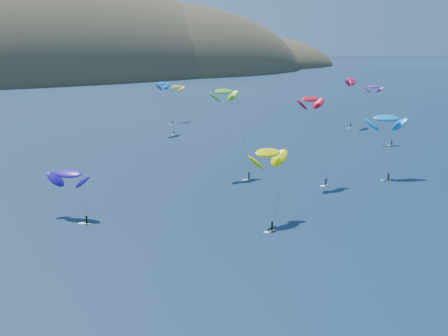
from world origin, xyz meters
The scene contains 10 objects.
island centered at (39.40, 562.36, -10.74)m, with size 730.00×300.00×210.00m.
kitesurfer_2 centered at (-10.69, 65.91, 14.76)m, with size 11.73×12.09×17.82m.
kitesurfer_3 centered at (3.37, 108.73, 23.77)m, with size 9.74×12.95×26.43m.
kitesurfer_4 centered at (19.12, 183.91, 19.91)m, with size 9.23×9.90×22.32m.
kitesurfer_5 centered at (42.04, 84.04, 16.44)m, with size 12.70×11.32×19.68m.
kitesurfer_6 centered at (77.13, 126.17, 20.42)m, with size 7.63×12.92×22.44m.
kitesurfer_8 centered at (95.97, 160.10, 20.19)m, with size 10.27×8.51×22.84m.
kitesurfer_9 centered at (17.93, 87.89, 22.77)m, with size 9.44×8.36×25.33m.
kitesurfer_10 centered at (-47.50, 90.10, 9.63)m, with size 10.22×14.54×12.51m.
kitesurfer_11 centered at (39.50, 213.01, 15.56)m, with size 11.57×11.85×17.73m.
Camera 1 is at (-85.81, -43.62, 40.76)m, focal length 50.00 mm.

